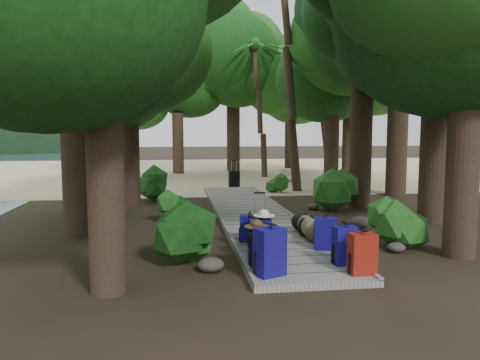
{
  "coord_description": "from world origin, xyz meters",
  "views": [
    {
      "loc": [
        -2.11,
        -11.52,
        2.37
      ],
      "look_at": [
        -0.33,
        1.37,
        1.0
      ],
      "focal_mm": 35.0,
      "sensor_mm": 36.0,
      "label": 1
    }
  ],
  "objects": [
    {
      "name": "rock_left_c",
      "position": [
        -1.79,
        0.88,
        0.16
      ],
      "size": [
        0.59,
        0.53,
        0.33
      ],
      "primitive_type": null,
      "color": "#4C473F",
      "rests_on": "ground"
    },
    {
      "name": "tree_left_c",
      "position": [
        -3.51,
        3.49,
        4.05
      ],
      "size": [
        4.66,
        4.66,
        8.1
      ],
      "primitive_type": null,
      "color": "black",
      "rests_on": "ground"
    },
    {
      "name": "tree_back_a",
      "position": [
        -1.96,
        14.61,
        4.41
      ],
      "size": [
        5.1,
        5.1,
        8.82
      ],
      "primitive_type": null,
      "color": "black",
      "rests_on": "ground"
    },
    {
      "name": "hat_brown",
      "position": [
        -0.78,
        -3.95,
        0.84
      ],
      "size": [
        0.42,
        0.42,
        0.13
      ],
      "primitive_type": null,
      "color": "#51351E",
      "rests_on": "backpack_left_b"
    },
    {
      "name": "tree_back_c",
      "position": [
        4.69,
        15.82,
        4.43
      ],
      "size": [
        4.92,
        4.92,
        8.86
      ],
      "primitive_type": null,
      "color": "black",
      "rests_on": "ground"
    },
    {
      "name": "shrub_left_b",
      "position": [
        -2.18,
        0.67,
        0.38
      ],
      "size": [
        0.83,
        0.83,
        0.75
      ],
      "primitive_type": null,
      "color": "#18531B",
      "rests_on": "ground"
    },
    {
      "name": "backpack_left_a",
      "position": [
        -0.68,
        -4.54,
        0.54
      ],
      "size": [
        0.54,
        0.47,
        0.83
      ],
      "primitive_type": null,
      "rotation": [
        0.0,
        0.0,
        0.44
      ],
      "color": "navy",
      "rests_on": "boardwalk"
    },
    {
      "name": "tree_right_d",
      "position": [
        5.92,
        4.64,
        5.29
      ],
      "size": [
        5.78,
        5.78,
        10.59
      ],
      "primitive_type": null,
      "color": "black",
      "rests_on": "ground"
    },
    {
      "name": "sand_beach",
      "position": [
        0.0,
        16.0,
        0.01
      ],
      "size": [
        40.0,
        22.0,
        0.02
      ],
      "primitive_type": "cube",
      "color": "#CDB28A",
      "rests_on": "ground"
    },
    {
      "name": "kayak",
      "position": [
        -3.33,
        10.96,
        0.18
      ],
      "size": [
        1.83,
        3.31,
        0.33
      ],
      "primitive_type": "ellipsoid",
      "rotation": [
        0.0,
        0.0,
        0.36
      ],
      "color": "red",
      "rests_on": "sand_beach"
    },
    {
      "name": "tree_right_f",
      "position": [
        6.13,
        9.92,
        4.82
      ],
      "size": [
        5.4,
        5.4,
        9.65
      ],
      "primitive_type": null,
      "color": "black",
      "rests_on": "ground"
    },
    {
      "name": "duffel_right_khaki",
      "position": [
        0.72,
        -2.13,
        0.34
      ],
      "size": [
        0.48,
        0.68,
        0.44
      ],
      "primitive_type": null,
      "rotation": [
        0.0,
        0.0,
        -0.06
      ],
      "color": "olive",
      "rests_on": "boardwalk"
    },
    {
      "name": "backpack_right_d",
      "position": [
        0.76,
        -2.77,
        0.37
      ],
      "size": [
        0.36,
        0.28,
        0.51
      ],
      "primitive_type": null,
      "rotation": [
        0.0,
        0.0,
        0.12
      ],
      "color": "#3F3D16",
      "rests_on": "boardwalk"
    },
    {
      "name": "tree_left_b",
      "position": [
        -4.36,
        -0.56,
        4.24
      ],
      "size": [
        4.71,
        4.71,
        8.48
      ],
      "primitive_type": null,
      "color": "black",
      "rests_on": "ground"
    },
    {
      "name": "tree_back_b",
      "position": [
        1.31,
        16.12,
        5.58
      ],
      "size": [
        6.24,
        6.24,
        11.15
      ],
      "primitive_type": null,
      "color": "black",
      "rests_on": "ground"
    },
    {
      "name": "rock_right_b",
      "position": [
        2.36,
        -0.73,
        0.14
      ],
      "size": [
        0.52,
        0.47,
        0.29
      ],
      "primitive_type": null,
      "color": "#4C473F",
      "rests_on": "ground"
    },
    {
      "name": "tree_right_b",
      "position": [
        4.46,
        -0.36,
        5.19
      ],
      "size": [
        5.81,
        5.81,
        10.38
      ],
      "primitive_type": null,
      "color": "black",
      "rests_on": "ground"
    },
    {
      "name": "backpack_right_c",
      "position": [
        0.7,
        -3.08,
        0.46
      ],
      "size": [
        0.47,
        0.41,
        0.67
      ],
      "primitive_type": null,
      "rotation": [
        0.0,
        0.0,
        -0.41
      ],
      "color": "navy",
      "rests_on": "boardwalk"
    },
    {
      "name": "rock_right_c",
      "position": [
        1.99,
        2.0,
        0.1
      ],
      "size": [
        0.35,
        0.32,
        0.19
      ],
      "primitive_type": null,
      "color": "#4C473F",
      "rests_on": "ground"
    },
    {
      "name": "backpack_left_c",
      "position": [
        -0.6,
        -3.31,
        0.49
      ],
      "size": [
        0.41,
        0.3,
        0.73
      ],
      "primitive_type": null,
      "rotation": [
        0.0,
        0.0,
        -0.06
      ],
      "color": "navy",
      "rests_on": "boardwalk"
    },
    {
      "name": "shrub_right_b",
      "position": [
        2.69,
        2.05,
        0.61
      ],
      "size": [
        1.35,
        1.35,
        1.21
      ],
      "primitive_type": null,
      "color": "#18531B",
      "rests_on": "ground"
    },
    {
      "name": "backpack_left_d",
      "position": [
        -0.63,
        -2.25,
        0.42
      ],
      "size": [
        0.44,
        0.36,
        0.6
      ],
      "primitive_type": null,
      "rotation": [
        0.0,
        0.0,
        -0.2
      ],
      "color": "navy",
      "rests_on": "boardwalk"
    },
    {
      "name": "palm_right_a",
      "position": [
        2.77,
        6.57,
        4.21
      ],
      "size": [
        4.95,
        4.95,
        8.43
      ],
      "primitive_type": null,
      "color": "#124215",
      "rests_on": "ground"
    },
    {
      "name": "tree_right_e",
      "position": [
        4.38,
        7.39,
        4.42
      ],
      "size": [
        4.91,
        4.91,
        8.83
      ],
      "primitive_type": null,
      "color": "black",
      "rests_on": "ground"
    },
    {
      "name": "backpack_right_b",
      "position": [
        0.71,
        -4.1,
        0.48
      ],
      "size": [
        0.41,
        0.3,
        0.72
      ],
      "primitive_type": null,
      "rotation": [
        0.0,
        0.0,
        0.05
      ],
      "color": "navy",
      "rests_on": "boardwalk"
    },
    {
      "name": "duffel_right_black",
      "position": [
        0.72,
        -1.72,
        0.33
      ],
      "size": [
        0.53,
        0.72,
        0.41
      ],
      "primitive_type": null,
      "rotation": [
        0.0,
        0.0,
        -0.19
      ],
      "color": "black",
      "rests_on": "boardwalk"
    },
    {
      "name": "lone_suitcase_on_sand",
      "position": [
        0.31,
        7.8,
        0.36
      ],
      "size": [
        0.46,
        0.3,
        0.68
      ],
      "primitive_type": null,
      "rotation": [
        0.0,
        0.0,
        0.12
      ],
      "color": "black",
      "rests_on": "sand_beach"
    },
    {
      "name": "tree_right_c",
      "position": [
        3.59,
        2.35,
        4.95
      ],
      "size": [
        5.72,
        5.72,
        9.9
      ],
      "primitive_type": null,
      "color": "black",
      "rests_on": "ground"
    },
    {
      "name": "palm_right_b",
      "position": [
        5.3,
        10.48,
        4.5
      ],
      "size": [
        4.66,
        4.66,
        9.0
      ],
      "primitive_type": null,
      "color": "#124215",
      "rests_on": "ground"
    },
    {
      "name": "boardwalk",
      "position": [
        0.0,
        1.0,
        0.06
      ],
      "size": [
        2.0,
        12.0,
        0.12
      ],
      "primitive_type": "cube",
      "color": "gray",
      "rests_on": "ground"
    },
    {
      "name": "rock_right_a",
      "position": [
        2.15,
        -3.07,
        0.1
      ],
      "size": [
        0.36,
        0.33,
        0.2
      ],
      "primitive_type": null,
      "color": "#4C473F",
      "rests_on": "ground"
    },
    {
      "name": "shrub_right_a",
      "position": [
        2.33,
        -2.61,
        0.49
      ],
      "size": [
        1.1,
        1.1,
        0.99
      ],
      "primitive_type": null,
      "color": "#18531B",
      "rests_on": "ground"
    },
    {
      "name": "backpack_left_b",
      "position": [
        -0.73,
        -4.0,
        0.45
      ],
      "size": [
        0.4,
        0.32,
        0.66
      ],
      "primitive_type": null,
      "rotation": [
        0.0,
        0.0,
        -0.2
      ],
      "color": "black",
      "rests_on": "boardwalk"
    },
    {
      "name": "palm_left_a",
      "position": [
        -4.62,
        5.85,
        3.24
      ],
      "size": [
        4.07,
        4.07,
        6.48
      ],
      "primitive_type": null,
      "color": "#124215",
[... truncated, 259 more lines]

